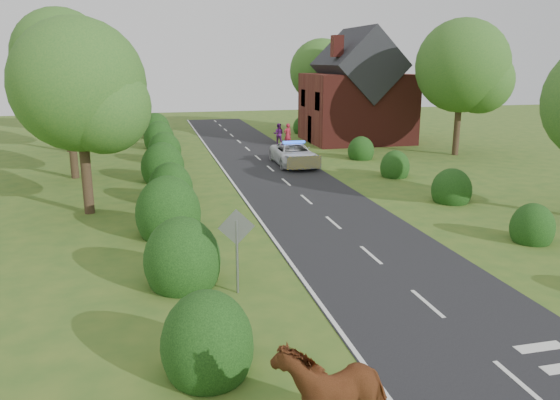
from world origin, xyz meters
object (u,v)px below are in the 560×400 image
object	(u,v)px
cow	(332,397)
pedestrian_red	(288,135)
road_sign	(237,239)
pedestrian_purple	(279,134)
police_van	(294,154)

from	to	relation	value
cow	pedestrian_red	world-z (taller)	pedestrian_red
pedestrian_red	cow	bearing A→B (deg)	58.70
road_sign	pedestrian_purple	size ratio (longest dim) A/B	1.48
pedestrian_red	pedestrian_purple	distance (m)	1.29
cow	pedestrian_purple	distance (m)	34.97
cow	police_van	distance (m)	26.12
police_van	pedestrian_purple	bearing A→B (deg)	83.88
cow	road_sign	bearing A→B (deg)	173.75
pedestrian_red	police_van	bearing A→B (deg)	60.32
police_van	road_sign	bearing A→B (deg)	-108.72
cow	police_van	xyz separation A→B (m)	(6.11, 25.40, -0.09)
road_sign	pedestrian_red	world-z (taller)	road_sign
police_van	pedestrian_purple	xyz separation A→B (m)	(1.10, 8.82, 0.14)
pedestrian_red	pedestrian_purple	xyz separation A→B (m)	(-0.44, 1.21, -0.06)
road_sign	police_van	world-z (taller)	road_sign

